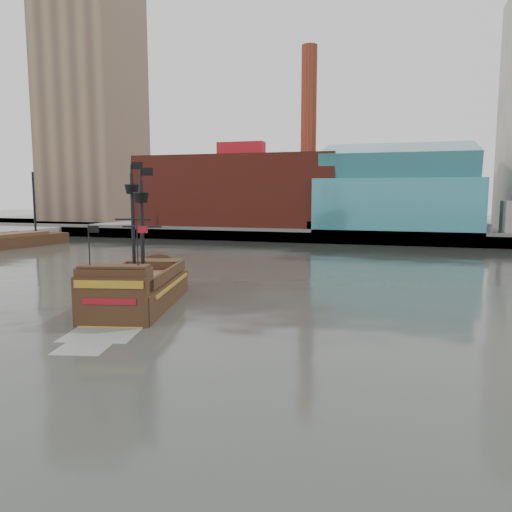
% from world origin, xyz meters
% --- Properties ---
extents(ground, '(400.00, 400.00, 0.00)m').
position_xyz_m(ground, '(0.00, 0.00, 0.00)').
color(ground, '#272924').
rests_on(ground, ground).
extents(promenade_far, '(220.00, 60.00, 2.00)m').
position_xyz_m(promenade_far, '(0.00, 92.00, 1.00)').
color(promenade_far, slate).
rests_on(promenade_far, ground).
extents(seawall, '(220.00, 1.00, 2.60)m').
position_xyz_m(seawall, '(0.00, 62.50, 1.30)').
color(seawall, '#4C4C49').
rests_on(seawall, ground).
extents(skyline, '(149.00, 45.00, 62.00)m').
position_xyz_m(skyline, '(5.21, 84.56, 24.55)').
color(skyline, brown).
rests_on(skyline, promenade_far).
extents(pirate_ship, '(8.71, 17.83, 12.82)m').
position_xyz_m(pirate_ship, '(-9.29, 6.24, 1.16)').
color(pirate_ship, black).
rests_on(pirate_ship, ground).
extents(docked_vessel, '(8.32, 22.31, 14.83)m').
position_xyz_m(docked_vessel, '(-53.19, 39.68, 0.94)').
color(docked_vessel, black).
rests_on(docked_vessel, ground).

